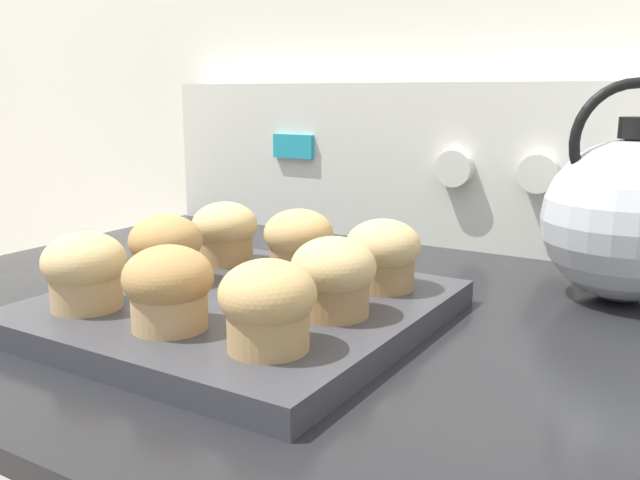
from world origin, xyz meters
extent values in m
cube|color=silver|center=(0.00, 0.72, 1.20)|extent=(8.00, 0.05, 2.40)
cube|color=black|center=(0.00, 0.36, 0.92)|extent=(0.80, 0.67, 0.02)
cube|color=silver|center=(0.00, 0.66, 1.03)|extent=(0.78, 0.05, 0.21)
cube|color=teal|center=(-0.18, 0.63, 1.05)|extent=(0.07, 0.01, 0.03)
cylinder|color=silver|center=(0.07, 0.63, 1.03)|extent=(0.05, 0.02, 0.05)
cylinder|color=silver|center=(0.18, 0.63, 1.03)|extent=(0.05, 0.02, 0.05)
cylinder|color=silver|center=(0.28, 0.63, 1.03)|extent=(0.05, 0.02, 0.05)
cube|color=#38383D|center=(0.01, 0.27, 0.94)|extent=(0.32, 0.32, 0.02)
cylinder|color=tan|center=(-0.08, 0.18, 0.97)|extent=(0.06, 0.06, 0.03)
ellipsoid|color=tan|center=(-0.08, 0.18, 0.99)|extent=(0.07, 0.07, 0.05)
cylinder|color=tan|center=(0.01, 0.18, 0.97)|extent=(0.06, 0.06, 0.03)
ellipsoid|color=#B2844C|center=(0.01, 0.18, 0.99)|extent=(0.07, 0.07, 0.05)
cylinder|color=tan|center=(0.10, 0.18, 0.97)|extent=(0.06, 0.06, 0.03)
ellipsoid|color=tan|center=(0.10, 0.18, 0.99)|extent=(0.07, 0.07, 0.05)
cylinder|color=#A37A4C|center=(-0.08, 0.27, 0.97)|extent=(0.06, 0.06, 0.03)
ellipsoid|color=#B2844C|center=(-0.08, 0.27, 0.99)|extent=(0.07, 0.07, 0.05)
cylinder|color=#A37A4C|center=(0.11, 0.27, 0.97)|extent=(0.06, 0.06, 0.03)
ellipsoid|color=tan|center=(0.11, 0.27, 0.99)|extent=(0.07, 0.07, 0.05)
cylinder|color=tan|center=(-0.08, 0.36, 0.97)|extent=(0.06, 0.06, 0.03)
ellipsoid|color=tan|center=(-0.08, 0.36, 0.99)|extent=(0.07, 0.07, 0.05)
cylinder|color=#A37A4C|center=(0.01, 0.36, 0.97)|extent=(0.06, 0.06, 0.03)
ellipsoid|color=tan|center=(0.01, 0.36, 0.99)|extent=(0.07, 0.07, 0.05)
cylinder|color=#A37A4C|center=(0.11, 0.36, 0.97)|extent=(0.06, 0.06, 0.03)
ellipsoid|color=tan|center=(0.11, 0.36, 0.99)|extent=(0.07, 0.07, 0.05)
sphere|color=silver|center=(0.29, 0.51, 1.01)|extent=(0.16, 0.16, 0.16)
cylinder|color=black|center=(0.29, 0.51, 1.10)|extent=(0.03, 0.03, 0.02)
torus|color=black|center=(0.29, 0.51, 1.08)|extent=(0.11, 0.07, 0.12)
camera|label=1|loc=(0.37, -0.19, 1.13)|focal=38.00mm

